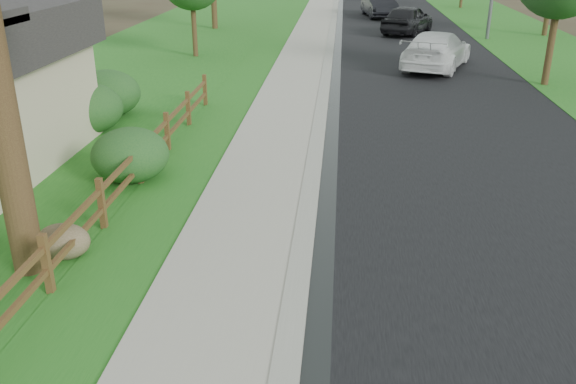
{
  "coord_description": "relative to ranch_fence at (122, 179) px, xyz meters",
  "views": [
    {
      "loc": [
        1.0,
        -5.38,
        5.42
      ],
      "look_at": [
        0.05,
        5.61,
        0.78
      ],
      "focal_mm": 38.0,
      "sensor_mm": 36.0,
      "label": 1
    }
  ],
  "objects": [
    {
      "name": "white_suv",
      "position": [
        8.76,
        15.64,
        0.2
      ],
      "size": [
        4.0,
        5.95,
        1.6
      ],
      "primitive_type": "imported",
      "rotation": [
        0.0,
        0.0,
        2.79
      ],
      "color": "white",
      "rests_on": "road"
    },
    {
      "name": "lawn_near",
      "position": [
        -4.4,
        28.6,
        -0.6
      ],
      "size": [
        9.0,
        90.0,
        0.04
      ],
      "primitive_type": "cube",
      "color": "#20621C",
      "rests_on": "ground"
    },
    {
      "name": "road",
      "position": [
        8.2,
        28.6,
        -0.61
      ],
      "size": [
        8.0,
        90.0,
        0.02
      ],
      "primitive_type": "cube",
      "color": "black",
      "rests_on": "ground"
    },
    {
      "name": "boulder",
      "position": [
        -0.3,
        -2.38,
        -0.29
      ],
      "size": [
        1.18,
        1.03,
        0.66
      ],
      "primitive_type": "ellipsoid",
      "rotation": [
        0.0,
        0.0,
        0.34
      ],
      "color": "brown",
      "rests_on": "ground"
    },
    {
      "name": "curb",
      "position": [
        4.0,
        28.6,
        -0.56
      ],
      "size": [
        0.4,
        90.0,
        0.12
      ],
      "primitive_type": "cube",
      "color": "gray",
      "rests_on": "ground"
    },
    {
      "name": "verge_far",
      "position": [
        15.1,
        28.6,
        -0.6
      ],
      "size": [
        6.0,
        90.0,
        0.04
      ],
      "primitive_type": "cube",
      "color": "#20621C",
      "rests_on": "ground"
    },
    {
      "name": "wet_gutter",
      "position": [
        4.35,
        28.6,
        -0.6
      ],
      "size": [
        0.5,
        90.0,
        0.0
      ],
      "primitive_type": "cube",
      "color": "black",
      "rests_on": "road"
    },
    {
      "name": "sidewalk",
      "position": [
        2.7,
        28.6,
        -0.57
      ],
      "size": [
        2.2,
        90.0,
        0.1
      ],
      "primitive_type": "cube",
      "color": "#A19B8C",
      "rests_on": "ground"
    },
    {
      "name": "shrub_c",
      "position": [
        -2.78,
        5.15,
        0.11
      ],
      "size": [
        2.62,
        2.62,
        1.45
      ],
      "primitive_type": "ellipsoid",
      "rotation": [
        0.0,
        0.0,
        -0.39
      ],
      "color": "#19461E",
      "rests_on": "ground"
    },
    {
      "name": "dark_car_mid",
      "position": [
        8.47,
        26.04,
        0.24
      ],
      "size": [
        3.79,
        5.3,
        1.68
      ],
      "primitive_type": "imported",
      "rotation": [
        0.0,
        0.0,
        2.73
      ],
      "color": "black",
      "rests_on": "road"
    },
    {
      "name": "shrub_d",
      "position": [
        -2.9,
        6.9,
        0.13
      ],
      "size": [
        2.41,
        2.41,
        1.5
      ],
      "primitive_type": "ellipsoid",
      "rotation": [
        0.0,
        0.0,
        -0.1
      ],
      "color": "#19461E",
      "rests_on": "ground"
    },
    {
      "name": "dark_car_far",
      "position": [
        7.2,
        34.17,
        0.27
      ],
      "size": [
        2.57,
        5.48,
        1.74
      ],
      "primitive_type": "imported",
      "rotation": [
        0.0,
        0.0,
        0.14
      ],
      "color": "black",
      "rests_on": "road"
    },
    {
      "name": "shrub_b",
      "position": [
        -0.3,
        1.46,
        0.02
      ],
      "size": [
        2.15,
        2.15,
        1.28
      ],
      "primitive_type": "ellipsoid",
      "rotation": [
        0.0,
        0.0,
        -0.2
      ],
      "color": "#19461E",
      "rests_on": "ground"
    },
    {
      "name": "ranch_fence",
      "position": [
        0.0,
        0.0,
        0.0
      ],
      "size": [
        0.12,
        16.92,
        1.1
      ],
      "color": "#4F311A",
      "rests_on": "ground"
    },
    {
      "name": "grass_strip",
      "position": [
        0.8,
        28.6,
        -0.59
      ],
      "size": [
        1.6,
        90.0,
        0.06
      ],
      "primitive_type": "cube",
      "color": "#20621C",
      "rests_on": "ground"
    }
  ]
}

